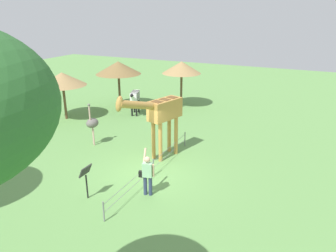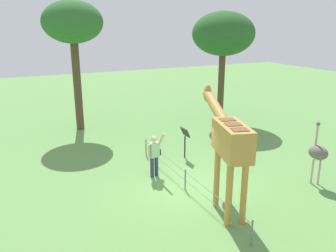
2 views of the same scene
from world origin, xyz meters
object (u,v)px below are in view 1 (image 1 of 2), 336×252
ostrich (92,123)px  giraffe (160,113)px  zebra (135,98)px  shade_hut_aside (118,68)px  visitor (147,173)px  shade_hut_far (182,68)px  shade_hut_near (62,79)px  info_sign (86,175)px

ostrich → giraffe: bearing=90.7°
zebra → shade_hut_aside: (-0.81, -1.73, 1.72)m
visitor → shade_hut_aside: shade_hut_aside is taller
ostrich → shade_hut_far: shade_hut_far is taller
giraffe → shade_hut_near: 8.54m
ostrich → shade_hut_far: bearing=170.6°
shade_hut_far → info_sign: (12.57, 1.57, -1.88)m
shade_hut_near → ostrich: bearing=57.7°
giraffe → ostrich: 4.01m
zebra → info_sign: (9.55, 3.62, -0.21)m
zebra → info_sign: size_ratio=1.36×
shade_hut_near → giraffe: bearing=72.0°
ostrich → visitor: bearing=57.9°
visitor → giraffe: bearing=-162.2°
info_sign → shade_hut_aside: bearing=-152.7°
visitor → ostrich: size_ratio=0.78×
ostrich → info_sign: bearing=35.0°
shade_hut_far → shade_hut_aside: bearing=-59.6°
shade_hut_far → zebra: bearing=-34.2°
ostrich → shade_hut_near: (-2.68, -4.25, 1.41)m
giraffe → ostrich: giraffe is taller
shade_hut_far → info_sign: shade_hut_far is taller
giraffe → shade_hut_aside: (-6.10, -6.27, 0.65)m
zebra → giraffe: bearing=40.6°
info_sign → shade_hut_near: bearing=-133.8°
zebra → shade_hut_aside: bearing=-115.1°
visitor → shade_hut_near: size_ratio=0.59×
zebra → shade_hut_near: bearing=-53.4°
shade_hut_aside → info_sign: bearing=27.3°
visitor → info_sign: visitor is taller
giraffe → ostrich: size_ratio=1.64×
giraffe → shade_hut_aside: giraffe is taller
shade_hut_far → shade_hut_near: bearing=-44.7°
visitor → ostrich: (-3.05, -4.86, 0.27)m
giraffe → zebra: (-5.29, -4.54, -1.07)m
giraffe → shade_hut_aside: size_ratio=1.11×
shade_hut_aside → info_sign: size_ratio=2.52×
giraffe → info_sign: giraffe is taller
giraffe → zebra: bearing=-139.4°
visitor → shade_hut_near: shade_hut_near is taller
giraffe → ostrich: (0.05, -3.87, -1.06)m
ostrich → shade_hut_near: size_ratio=0.75×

